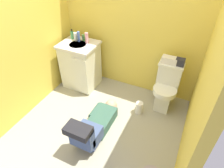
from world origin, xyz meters
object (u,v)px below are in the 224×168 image
at_px(tissue_box, 169,60).
at_px(faucet, 83,37).
at_px(bottle_blue, 79,37).
at_px(bottle_white, 75,37).
at_px(paper_towel_roll, 139,108).
at_px(toiletry_bag, 180,62).
at_px(soap_dispenser, 72,35).
at_px(vanity_cabinet, 81,65).
at_px(person_plumber, 95,125).
at_px(toilet, 166,88).
at_px(bottle_green, 84,38).
at_px(bottle_pink, 87,38).

bearing_deg(tissue_box, faucet, -179.50).
height_order(faucet, bottle_blue, bottle_blue).
bearing_deg(tissue_box, bottle_white, -177.28).
height_order(bottle_white, paper_towel_roll, bottle_white).
distance_m(toiletry_bag, bottle_white, 1.70).
distance_m(soap_dispenser, bottle_white, 0.10).
bearing_deg(toiletry_bag, bottle_blue, -177.27).
relative_size(vanity_cabinet, bottle_blue, 4.86).
height_order(vanity_cabinet, faucet, faucet).
bearing_deg(person_plumber, toilet, 53.27).
relative_size(faucet, toiletry_bag, 0.81).
height_order(bottle_green, bottle_pink, bottle_pink).
relative_size(vanity_cabinet, bottle_white, 5.91).
xyz_separation_m(person_plumber, bottle_pink, (-0.65, 0.99, 0.73)).
distance_m(person_plumber, soap_dispenser, 1.57).
height_order(tissue_box, bottle_white, bottle_white).
distance_m(toilet, bottle_blue, 1.61).
relative_size(vanity_cabinet, soap_dispenser, 4.94).
bearing_deg(paper_towel_roll, person_plumber, -123.06).
distance_m(faucet, tissue_box, 1.45).
bearing_deg(bottle_green, soap_dispenser, -175.54).
height_order(bottle_blue, paper_towel_roll, bottle_blue).
relative_size(vanity_cabinet, bottle_green, 7.89).
relative_size(toiletry_bag, bottle_green, 1.19).
bearing_deg(soap_dispenser, faucet, 6.01).
bearing_deg(toilet, tissue_box, 116.43).
bearing_deg(person_plumber, bottle_green, 125.44).
bearing_deg(paper_towel_roll, toilet, 46.80).
bearing_deg(soap_dispenser, bottle_pink, -6.84).
bearing_deg(vanity_cabinet, bottle_blue, 114.35).
distance_m(soap_dispenser, bottle_pink, 0.31).
relative_size(faucet, paper_towel_roll, 0.50).
xyz_separation_m(person_plumber, bottle_blue, (-0.80, 0.98, 0.73)).
relative_size(bottle_pink, paper_towel_roll, 0.87).
height_order(soap_dispenser, paper_towel_roll, soap_dispenser).
distance_m(toilet, paper_towel_roll, 0.51).
distance_m(bottle_pink, paper_towel_roll, 1.39).
bearing_deg(bottle_blue, toilet, -0.48).
bearing_deg(tissue_box, bottle_pink, -177.02).
xyz_separation_m(toiletry_bag, bottle_blue, (-1.63, -0.08, 0.10)).
xyz_separation_m(tissue_box, soap_dispenser, (-1.63, -0.03, 0.09)).
relative_size(toilet, person_plumber, 0.70).
bearing_deg(bottle_pink, toiletry_bag, 2.68).
height_order(bottle_white, bottle_green, bottle_white).
relative_size(toilet, faucet, 7.50).
bearing_deg(bottle_pink, bottle_blue, -176.74).
xyz_separation_m(vanity_cabinet, person_plumber, (0.76, -0.90, -0.24)).
distance_m(toilet, bottle_white, 1.67).
xyz_separation_m(person_plumber, soap_dispenser, (-0.96, 1.03, 0.71)).
height_order(person_plumber, soap_dispenser, soap_dispenser).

